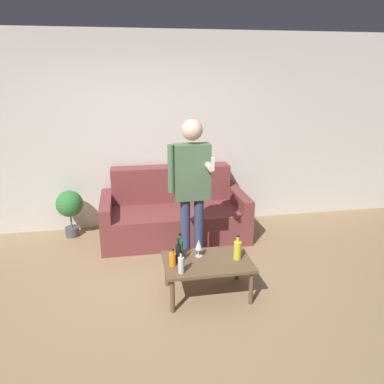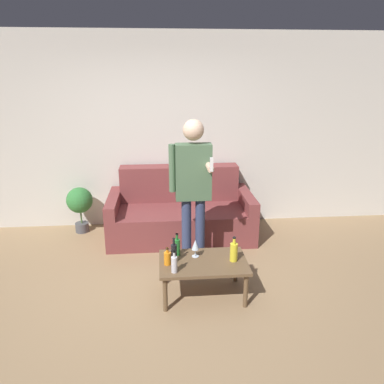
# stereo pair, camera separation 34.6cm
# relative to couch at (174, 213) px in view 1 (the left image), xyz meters

# --- Properties ---
(ground_plane) EXTENTS (16.00, 16.00, 0.00)m
(ground_plane) POSITION_rel_couch_xyz_m (-0.27, -1.66, -0.32)
(ground_plane) COLOR #997A56
(wall_back) EXTENTS (8.00, 0.06, 2.70)m
(wall_back) POSITION_rel_couch_xyz_m (-0.27, 0.47, 1.03)
(wall_back) COLOR silver
(wall_back) RESTS_ON ground_plane
(couch) EXTENTS (1.93, 0.95, 0.91)m
(couch) POSITION_rel_couch_xyz_m (0.00, 0.00, 0.00)
(couch) COLOR brown
(couch) RESTS_ON ground_plane
(coffee_table) EXTENTS (0.87, 0.57, 0.38)m
(coffee_table) POSITION_rel_couch_xyz_m (0.14, -1.52, 0.02)
(coffee_table) COLOR brown
(coffee_table) RESTS_ON ground_plane
(bottle_orange) EXTENTS (0.06, 0.06, 0.25)m
(bottle_orange) POSITION_rel_couch_xyz_m (-0.15, -1.50, 0.16)
(bottle_orange) COLOR black
(bottle_orange) RESTS_ON coffee_table
(bottle_green) EXTENTS (0.06, 0.06, 0.22)m
(bottle_green) POSITION_rel_couch_xyz_m (-0.15, -1.70, 0.15)
(bottle_green) COLOR silver
(bottle_green) RESTS_ON coffee_table
(bottle_dark) EXTENTS (0.07, 0.07, 0.18)m
(bottle_dark) POSITION_rel_couch_xyz_m (-0.21, -1.55, 0.13)
(bottle_dark) COLOR orange
(bottle_dark) RESTS_ON coffee_table
(bottle_yellow) EXTENTS (0.08, 0.08, 0.26)m
(bottle_yellow) POSITION_rel_couch_xyz_m (0.44, -1.53, 0.17)
(bottle_yellow) COLOR yellow
(bottle_yellow) RESTS_ON coffee_table
(bottle_red) EXTENTS (0.06, 0.06, 0.24)m
(bottle_red) POSITION_rel_couch_xyz_m (-0.11, -1.36, 0.16)
(bottle_red) COLOR #23752D
(bottle_red) RESTS_ON coffee_table
(wine_glass_near) EXTENTS (0.07, 0.07, 0.18)m
(wine_glass_near) POSITION_rel_couch_xyz_m (0.07, -1.41, 0.19)
(wine_glass_near) COLOR silver
(wine_glass_near) RESTS_ON coffee_table
(person_standing_front) EXTENTS (0.46, 0.43, 1.70)m
(person_standing_front) POSITION_rel_couch_xyz_m (0.09, -0.89, 0.70)
(person_standing_front) COLOR navy
(person_standing_front) RESTS_ON ground_plane
(potted_plant) EXTENTS (0.36, 0.36, 0.65)m
(potted_plant) POSITION_rel_couch_xyz_m (-1.39, 0.20, 0.12)
(potted_plant) COLOR #4C4C51
(potted_plant) RESTS_ON ground_plane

